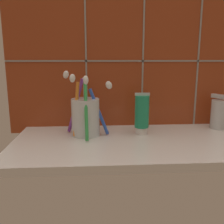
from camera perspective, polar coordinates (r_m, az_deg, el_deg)
The scene contains 5 objects.
sink_counter at distance 67.66cm, azimuth 7.53°, elevation -7.13°, with size 69.94×31.50×2.00cm, color silver.
tile_wall_backsplash at distance 79.94cm, azimuth 5.82°, elevation 16.65°, with size 79.94×1.72×59.18cm.
toothbrush_cup at distance 69.80cm, azimuth -6.12°, elevation -0.75°, with size 14.39×12.15×18.11cm.
toothpaste_tube at distance 71.03cm, azimuth 7.13°, elevation -0.46°, with size 4.18×3.98×11.91cm.
sink_faucet at distance 82.55cm, azimuth 23.77°, elevation -0.18°, with size 6.97×11.34×10.56cm.
Camera 1 is at (-12.91, -62.63, 23.11)cm, focal length 40.00 mm.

